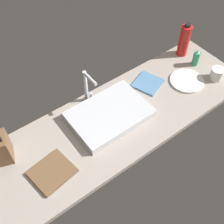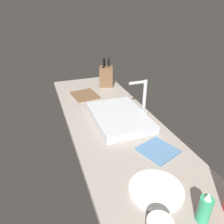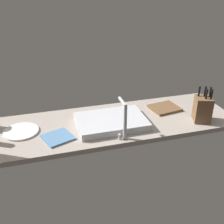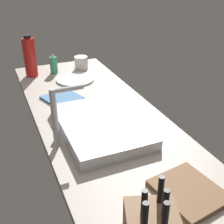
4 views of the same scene
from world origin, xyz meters
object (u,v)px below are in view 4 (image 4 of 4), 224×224
at_px(cutting_board, 188,191).
at_px(water_bottle, 30,57).
at_px(sink_basin, 100,126).
at_px(dinner_plate, 75,79).
at_px(dish_towel, 62,98).
at_px(faucet, 58,113).
at_px(soap_bottle, 54,64).
at_px(coffee_mug, 81,63).

height_order(cutting_board, water_bottle, water_bottle).
distance_m(sink_basin, dinner_plate, 0.62).
bearing_deg(dish_towel, faucet, 164.87).
height_order(dinner_plate, dish_towel, same).
bearing_deg(cutting_board, dish_towel, 13.10).
xyz_separation_m(soap_bottle, dinner_plate, (-0.17, -0.09, -0.05)).
height_order(sink_basin, cutting_board, sink_basin).
bearing_deg(soap_bottle, faucet, 168.54).
distance_m(cutting_board, water_bottle, 1.31).
relative_size(soap_bottle, dish_towel, 0.76).
relative_size(cutting_board, soap_bottle, 1.58).
bearing_deg(soap_bottle, sink_basin, -178.48).
height_order(faucet, cutting_board, faucet).
distance_m(sink_basin, dish_towel, 0.39).
bearing_deg(dinner_plate, coffee_mug, -28.48).
height_order(soap_bottle, dish_towel, soap_bottle).
distance_m(faucet, soap_bottle, 0.84).
xyz_separation_m(cutting_board, dinner_plate, (1.09, 0.05, -0.00)).
distance_m(water_bottle, dish_towel, 0.44).
relative_size(faucet, soap_bottle, 1.84).
height_order(faucet, water_bottle, water_bottle).
relative_size(dinner_plate, dish_towel, 1.33).
bearing_deg(faucet, soap_bottle, -11.46).
bearing_deg(faucet, coffee_mug, -23.25).
bearing_deg(cutting_board, coffee_mug, -1.96).
bearing_deg(coffee_mug, sink_basin, 168.07).
distance_m(soap_bottle, dinner_plate, 0.20).
xyz_separation_m(water_bottle, coffee_mug, (-0.00, -0.33, -0.08)).
bearing_deg(cutting_board, water_bottle, 12.75).
height_order(sink_basin, water_bottle, water_bottle).
relative_size(sink_basin, dish_towel, 2.72).
height_order(soap_bottle, coffee_mug, soap_bottle).
bearing_deg(coffee_mug, cutting_board, 178.04).
relative_size(sink_basin, dinner_plate, 2.05).
relative_size(water_bottle, dish_towel, 1.48).
distance_m(sink_basin, water_bottle, 0.82).
distance_m(water_bottle, coffee_mug, 0.34).
height_order(soap_bottle, dinner_plate, soap_bottle).
bearing_deg(faucet, sink_basin, -80.55).
bearing_deg(water_bottle, soap_bottle, -93.31).
bearing_deg(cutting_board, sink_basin, 14.73).
bearing_deg(coffee_mug, water_bottle, 89.85).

